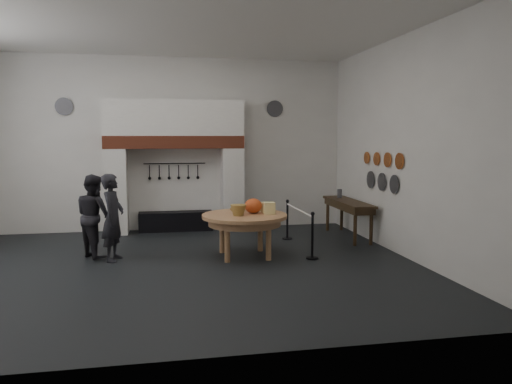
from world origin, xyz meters
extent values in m
cube|color=black|center=(0.00, 0.00, 0.00)|extent=(9.00, 8.00, 0.02)
cube|color=silver|center=(0.00, 0.00, 4.50)|extent=(9.00, 8.00, 0.02)
cube|color=silver|center=(0.00, 4.00, 2.25)|extent=(9.00, 0.02, 4.50)
cube|color=silver|center=(0.00, -4.00, 2.25)|extent=(9.00, 0.02, 4.50)
cube|color=silver|center=(4.50, 0.00, 2.25)|extent=(0.02, 8.00, 4.50)
cube|color=silver|center=(-1.48, 3.65, 1.07)|extent=(0.55, 0.70, 2.15)
cube|color=silver|center=(1.48, 3.65, 1.07)|extent=(0.55, 0.70, 2.15)
cube|color=#9E442B|center=(0.00, 3.65, 2.31)|extent=(3.50, 0.72, 0.32)
cube|color=silver|center=(0.00, 3.65, 2.92)|extent=(3.50, 0.70, 0.90)
cube|color=black|center=(0.00, 3.72, 0.25)|extent=(1.90, 0.45, 0.50)
cylinder|color=black|center=(0.00, 3.92, 1.75)|extent=(1.60, 0.02, 0.02)
cylinder|color=tan|center=(1.29, 0.60, 0.84)|extent=(2.22, 2.22, 0.07)
ellipsoid|color=#E95820|center=(1.49, 0.70, 1.03)|extent=(0.36, 0.36, 0.31)
cube|color=#FFED98|center=(1.79, 0.55, 0.99)|extent=(0.22, 0.22, 0.24)
cube|color=#F3D991|center=(1.77, 0.85, 0.97)|extent=(0.18, 0.18, 0.20)
cone|color=olive|center=(1.14, 0.45, 0.98)|extent=(0.41, 0.41, 0.22)
ellipsoid|color=#A37B39|center=(1.19, 0.95, 0.94)|extent=(0.31, 0.18, 0.13)
imported|color=black|center=(-1.32, 0.77, 0.86)|extent=(0.55, 0.71, 1.73)
imported|color=black|center=(-1.72, 1.17, 0.85)|extent=(0.99, 1.04, 1.70)
cube|color=#332312|center=(4.10, 2.06, 0.87)|extent=(0.55, 2.20, 0.06)
cylinder|color=#545359|center=(4.10, 2.66, 1.01)|extent=(0.12, 0.12, 0.22)
cylinder|color=#C6662D|center=(4.46, 0.20, 1.95)|extent=(0.03, 0.34, 0.34)
cylinder|color=#C6662D|center=(4.46, 0.75, 1.95)|extent=(0.03, 0.32, 0.32)
cylinder|color=#C6662D|center=(4.46, 1.30, 1.95)|extent=(0.03, 0.30, 0.30)
cylinder|color=#C6662D|center=(4.46, 1.85, 1.95)|extent=(0.03, 0.28, 0.28)
cylinder|color=#4C4C51|center=(4.46, 0.40, 1.45)|extent=(0.03, 0.40, 0.40)
cylinder|color=#4C4C51|center=(4.46, 1.00, 1.45)|extent=(0.03, 0.40, 0.40)
cylinder|color=#4C4C51|center=(4.46, 1.60, 1.45)|extent=(0.03, 0.40, 0.40)
cylinder|color=#4C4C51|center=(-2.70, 3.96, 3.20)|extent=(0.44, 0.03, 0.44)
cylinder|color=#4C4C51|center=(2.70, 3.96, 3.20)|extent=(0.44, 0.03, 0.44)
cylinder|color=black|center=(2.59, 0.13, 0.45)|extent=(0.05, 0.05, 0.90)
cylinder|color=black|center=(2.59, 2.13, 0.45)|extent=(0.05, 0.05, 0.90)
cylinder|color=white|center=(2.59, 1.13, 0.85)|extent=(0.04, 2.00, 0.04)
camera|label=1|loc=(-0.38, -9.31, 2.45)|focal=35.00mm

